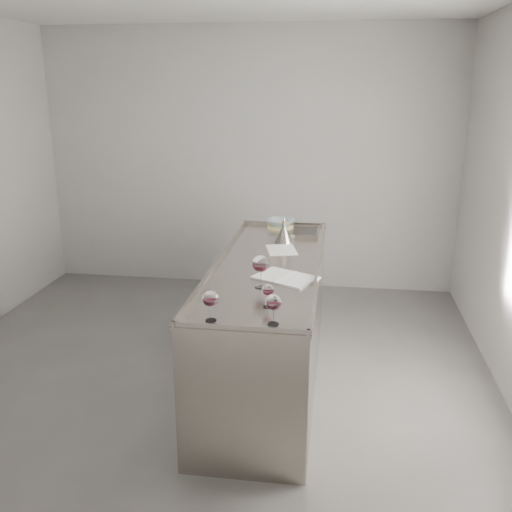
# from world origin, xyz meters

# --- Properties ---
(room_shell) EXTENTS (4.54, 5.04, 2.84)m
(room_shell) POSITION_xyz_m (0.00, 0.00, 1.40)
(room_shell) COLOR #53514E
(room_shell) RESTS_ON ground
(counter) EXTENTS (0.77, 2.42, 0.97)m
(counter) POSITION_xyz_m (0.50, 0.30, 0.47)
(counter) COLOR gray
(counter) RESTS_ON ground
(wine_glass_left) EXTENTS (0.09, 0.09, 0.18)m
(wine_glass_left) POSITION_xyz_m (0.32, -0.78, 1.07)
(wine_glass_left) COLOR white
(wine_glass_left) RESTS_ON counter
(wine_glass_middle) EXTENTS (0.11, 0.11, 0.22)m
(wine_glass_middle) POSITION_xyz_m (0.52, -0.20, 1.10)
(wine_glass_middle) COLOR white
(wine_glass_middle) RESTS_ON counter
(wine_glass_right) EXTENTS (0.09, 0.09, 0.17)m
(wine_glass_right) POSITION_xyz_m (0.67, -0.78, 1.06)
(wine_glass_right) COLOR white
(wine_glass_right) RESTS_ON counter
(wine_glass_small) EXTENTS (0.07, 0.07, 0.15)m
(wine_glass_small) POSITION_xyz_m (0.61, -0.54, 1.04)
(wine_glass_small) COLOR white
(wine_glass_small) RESTS_ON counter
(notebook) EXTENTS (0.48, 0.43, 0.02)m
(notebook) POSITION_xyz_m (0.66, -0.01, 0.95)
(notebook) COLOR white
(notebook) RESTS_ON counter
(loose_paper_top) EXTENTS (0.29, 0.36, 0.00)m
(loose_paper_top) POSITION_xyz_m (0.56, 0.66, 0.94)
(loose_paper_top) COLOR silver
(loose_paper_top) RESTS_ON counter
(trivet) EXTENTS (0.31, 0.31, 0.02)m
(trivet) POSITION_xyz_m (0.48, 1.38, 0.95)
(trivet) COLOR beige
(trivet) RESTS_ON counter
(ceramic_bowl) EXTENTS (0.31, 0.31, 0.06)m
(ceramic_bowl) POSITION_xyz_m (0.48, 1.38, 0.99)
(ceramic_bowl) COLOR #96ABAF
(ceramic_bowl) RESTS_ON trivet
(wine_funnel) EXTENTS (0.15, 0.15, 0.22)m
(wine_funnel) POSITION_xyz_m (0.56, 0.89, 1.01)
(wine_funnel) COLOR gray
(wine_funnel) RESTS_ON counter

